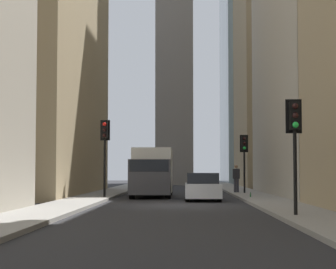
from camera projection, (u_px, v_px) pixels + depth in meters
ground_plane at (174, 205)px, 26.44m from camera, size 135.00×135.00×0.00m
sidewalk_right at (72, 204)px, 26.56m from camera, size 90.00×2.20×0.14m
sidewalk_left at (276, 204)px, 26.33m from camera, size 90.00×2.20×0.14m
building_left_far at (292, 5)px, 55.91m from camera, size 13.15×10.00×33.93m
building_right_midfar at (12, 31)px, 38.61m from camera, size 19.26×10.50×21.04m
church_spire at (174, 14)px, 65.79m from camera, size 4.42×4.42×35.81m
delivery_truck at (152, 172)px, 34.94m from camera, size 6.46×2.25×2.84m
sedan_silver at (202, 188)px, 30.81m from camera, size 4.30×1.78×1.42m
traffic_light_foreground at (295, 129)px, 19.11m from camera, size 0.43×0.52×3.69m
traffic_light_midblock at (105, 140)px, 32.18m from camera, size 0.43×0.52×4.12m
traffic_light_far_junction at (244, 150)px, 37.88m from camera, size 0.43×0.52×3.67m
pedestrian at (236, 177)px, 38.74m from camera, size 0.26×0.44×1.77m
discarded_bottle at (251, 195)px, 31.62m from camera, size 0.07×0.07×0.27m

